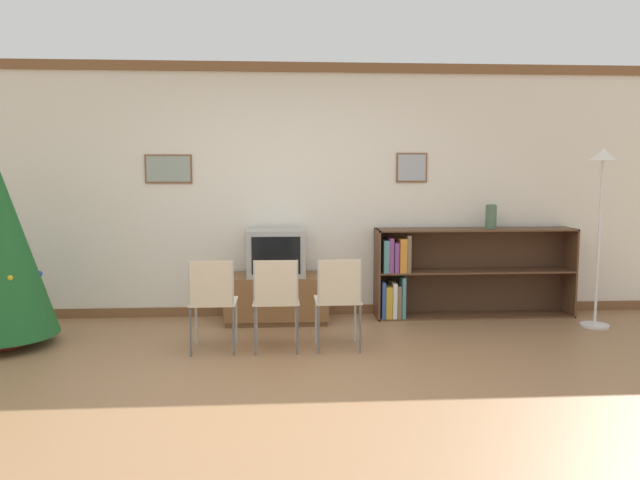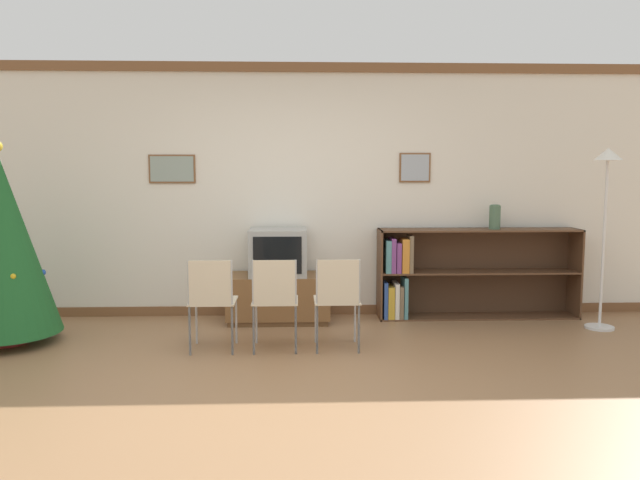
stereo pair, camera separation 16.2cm
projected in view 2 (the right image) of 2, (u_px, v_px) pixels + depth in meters
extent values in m
plane|color=#936B47|center=(293.00, 387.00, 4.55)|extent=(24.00, 24.00, 0.00)
cube|color=silver|center=(293.00, 191.00, 6.73)|extent=(9.18, 0.08, 2.70)
cube|color=brown|center=(292.00, 67.00, 6.53)|extent=(9.18, 0.03, 0.10)
cube|color=brown|center=(294.00, 310.00, 6.82)|extent=(9.18, 0.03, 0.10)
cube|color=brown|center=(172.00, 169.00, 6.60)|extent=(0.49, 0.02, 0.30)
cube|color=gray|center=(172.00, 169.00, 6.59)|extent=(0.45, 0.01, 0.27)
cube|color=brown|center=(415.00, 168.00, 6.70)|extent=(0.34, 0.02, 0.32)
cube|color=#9EA8B2|center=(415.00, 168.00, 6.69)|extent=(0.30, 0.01, 0.28)
cylinder|color=maroon|center=(8.00, 338.00, 5.69)|extent=(0.36, 0.36, 0.10)
cone|color=#1E5B28|center=(2.00, 244.00, 5.60)|extent=(0.96, 0.96, 1.63)
sphere|color=#1E4CB2|center=(43.00, 273.00, 5.76)|extent=(0.06, 0.06, 0.06)
sphere|color=#1E4CB2|center=(21.00, 255.00, 5.88)|extent=(0.05, 0.05, 0.05)
sphere|color=gold|center=(13.00, 276.00, 5.39)|extent=(0.05, 0.05, 0.05)
cube|color=brown|center=(279.00, 319.00, 6.53)|extent=(1.02, 0.52, 0.05)
cube|color=brown|center=(278.00, 296.00, 6.51)|extent=(1.06, 0.54, 0.44)
cube|color=#9E9E99|center=(278.00, 252.00, 6.45)|extent=(0.59, 0.52, 0.48)
cube|color=black|center=(277.00, 255.00, 6.19)|extent=(0.48, 0.01, 0.37)
cube|color=beige|center=(213.00, 301.00, 5.47)|extent=(0.40, 0.40, 0.02)
cube|color=beige|center=(210.00, 283.00, 5.25)|extent=(0.35, 0.01, 0.38)
cylinder|color=#B2B2B2|center=(196.00, 321.00, 5.66)|extent=(0.02, 0.02, 0.42)
cylinder|color=#B2B2B2|center=(236.00, 320.00, 5.68)|extent=(0.02, 0.02, 0.42)
cylinder|color=#B2B2B2|center=(190.00, 331.00, 5.31)|extent=(0.02, 0.02, 0.42)
cylinder|color=#B2B2B2|center=(232.00, 331.00, 5.32)|extent=(0.02, 0.02, 0.42)
cylinder|color=#B2B2B2|center=(189.00, 308.00, 5.28)|extent=(0.02, 0.02, 0.82)
cylinder|color=#B2B2B2|center=(232.00, 308.00, 5.30)|extent=(0.02, 0.02, 0.82)
cube|color=beige|center=(275.00, 301.00, 5.49)|extent=(0.40, 0.40, 0.02)
cube|color=beige|center=(274.00, 282.00, 5.27)|extent=(0.35, 0.01, 0.38)
cylinder|color=#B2B2B2|center=(256.00, 320.00, 5.68)|extent=(0.02, 0.02, 0.42)
cylinder|color=#B2B2B2|center=(296.00, 320.00, 5.70)|extent=(0.02, 0.02, 0.42)
cylinder|color=#B2B2B2|center=(254.00, 330.00, 5.33)|extent=(0.02, 0.02, 0.42)
cylinder|color=#B2B2B2|center=(296.00, 330.00, 5.34)|extent=(0.02, 0.02, 0.42)
cylinder|color=#B2B2B2|center=(253.00, 308.00, 5.30)|extent=(0.02, 0.02, 0.82)
cylinder|color=#B2B2B2|center=(296.00, 307.00, 5.32)|extent=(0.02, 0.02, 0.82)
cube|color=beige|center=(337.00, 300.00, 5.51)|extent=(0.40, 0.40, 0.02)
cube|color=beige|center=(338.00, 282.00, 5.30)|extent=(0.35, 0.01, 0.38)
cylinder|color=#B2B2B2|center=(316.00, 320.00, 5.71)|extent=(0.02, 0.02, 0.42)
cylinder|color=#B2B2B2|center=(355.00, 319.00, 5.72)|extent=(0.02, 0.02, 0.42)
cylinder|color=#B2B2B2|center=(317.00, 330.00, 5.35)|extent=(0.02, 0.02, 0.42)
cylinder|color=#B2B2B2|center=(359.00, 329.00, 5.36)|extent=(0.02, 0.02, 0.42)
cylinder|color=#B2B2B2|center=(317.00, 307.00, 5.33)|extent=(0.02, 0.02, 0.82)
cylinder|color=#B2B2B2|center=(359.00, 307.00, 5.34)|extent=(0.02, 0.02, 0.82)
cube|color=brown|center=(380.00, 274.00, 6.62)|extent=(0.02, 0.36, 0.95)
cube|color=brown|center=(575.00, 273.00, 6.71)|extent=(0.02, 0.36, 0.95)
cube|color=brown|center=(479.00, 230.00, 6.61)|extent=(2.14, 0.36, 0.02)
cube|color=brown|center=(477.00, 316.00, 6.72)|extent=(2.14, 0.36, 0.02)
cube|color=brown|center=(478.00, 272.00, 6.66)|extent=(2.10, 0.36, 0.02)
cube|color=#492F1E|center=(473.00, 271.00, 6.84)|extent=(2.14, 0.01, 0.95)
cube|color=#2D4C93|center=(385.00, 300.00, 6.59)|extent=(0.04, 0.22, 0.38)
cube|color=gold|center=(390.00, 301.00, 6.62)|extent=(0.07, 0.27, 0.34)
cube|color=silver|center=(395.00, 300.00, 6.63)|extent=(0.04, 0.29, 0.37)
cube|color=#756047|center=(400.00, 301.00, 6.61)|extent=(0.04, 0.25, 0.34)
cube|color=teal|center=(404.00, 297.00, 6.63)|extent=(0.04, 0.29, 0.43)
cube|color=teal|center=(387.00, 256.00, 6.56)|extent=(0.05, 0.27, 0.34)
cube|color=#7A3D7F|center=(392.00, 255.00, 6.55)|extent=(0.05, 0.24, 0.36)
cube|color=#7A3D7F|center=(397.00, 257.00, 6.59)|extent=(0.05, 0.30, 0.32)
cube|color=orange|center=(404.00, 255.00, 6.55)|extent=(0.07, 0.22, 0.36)
cube|color=#756047|center=(410.00, 254.00, 6.54)|extent=(0.04, 0.20, 0.39)
cylinder|color=#47664C|center=(495.00, 217.00, 6.59)|extent=(0.12, 0.12, 0.25)
torus|color=#47664C|center=(495.00, 206.00, 6.57)|extent=(0.10, 0.10, 0.02)
cylinder|color=silver|center=(599.00, 327.00, 6.23)|extent=(0.28, 0.28, 0.03)
cylinder|color=silver|center=(604.00, 244.00, 6.13)|extent=(0.03, 0.03, 1.64)
cone|color=white|center=(608.00, 154.00, 6.03)|extent=(0.28, 0.28, 0.12)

